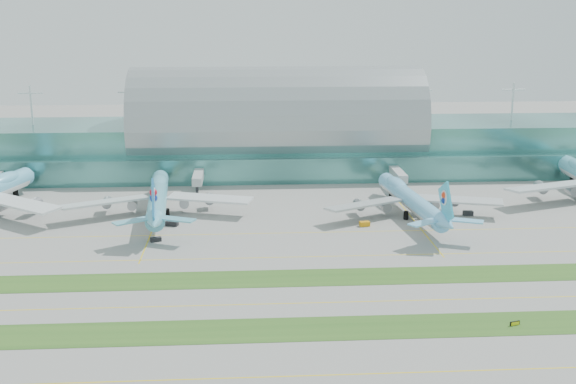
{
  "coord_description": "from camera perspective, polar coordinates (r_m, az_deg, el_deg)",
  "views": [
    {
      "loc": [
        -13.88,
        -168.54,
        65.84
      ],
      "look_at": [
        0.0,
        55.0,
        9.0
      ],
      "focal_mm": 45.0,
      "sensor_mm": 36.0,
      "label": 1
    }
  ],
  "objects": [
    {
      "name": "gse_e",
      "position": [
        226.9,
        6.07,
        -2.52
      ],
      "size": [
        3.35,
        2.26,
        1.48
      ],
      "primitive_type": "cube",
      "rotation": [
        0.0,
        0.0,
        0.17
      ],
      "color": "orange",
      "rests_on": "ground"
    },
    {
      "name": "taxiline_c",
      "position": [
        198.3,
        0.67,
        -5.15
      ],
      "size": [
        420.0,
        0.35,
        0.01
      ],
      "primitive_type": "cube",
      "color": "yellow",
      "rests_on": "ground"
    },
    {
      "name": "airliner_b",
      "position": [
        241.21,
        -10.24,
        -0.35
      ],
      "size": [
        62.45,
        71.12,
        19.56
      ],
      "rotation": [
        0.0,
        0.0,
        0.08
      ],
      "color": "#5BB2C9",
      "rests_on": "ground"
    },
    {
      "name": "grass_strip_far",
      "position": [
        183.32,
        1.03,
        -6.8
      ],
      "size": [
        420.0,
        12.0,
        0.08
      ],
      "primitive_type": "cube",
      "color": "#2D591E",
      "rests_on": "ground"
    },
    {
      "name": "taxiline_b",
      "position": [
        168.55,
        1.47,
        -8.76
      ],
      "size": [
        420.0,
        0.35,
        0.01
      ],
      "primitive_type": "cube",
      "color": "yellow",
      "rests_on": "ground"
    },
    {
      "name": "taxiway_sign_east",
      "position": [
        164.41,
        17.49,
        -9.88
      ],
      "size": [
        2.38,
        0.91,
        1.02
      ],
      "rotation": [
        0.0,
        0.0,
        0.28
      ],
      "color": "black",
      "rests_on": "ground"
    },
    {
      "name": "taxiline_a",
      "position": [
        138.05,
        2.74,
        -14.26
      ],
      "size": [
        420.0,
        0.35,
        0.01
      ],
      "primitive_type": "cube",
      "color": "yellow",
      "rests_on": "ground"
    },
    {
      "name": "grass_strip_near",
      "position": [
        155.8,
        1.93,
        -10.75
      ],
      "size": [
        420.0,
        12.0,
        0.08
      ],
      "primitive_type": "cube",
      "color": "#2D591E",
      "rests_on": "ground"
    },
    {
      "name": "terminal",
      "position": [
        302.1,
        -0.87,
        4.4
      ],
      "size": [
        340.0,
        69.1,
        36.0
      ],
      "color": "#3D7A75",
      "rests_on": "ground"
    },
    {
      "name": "gse_f",
      "position": [
        244.58,
        14.04,
        -1.63
      ],
      "size": [
        3.21,
        1.93,
        1.48
      ],
      "primitive_type": "cube",
      "rotation": [
        0.0,
        0.0,
        0.02
      ],
      "color": "black",
      "rests_on": "ground"
    },
    {
      "name": "gse_d",
      "position": [
        228.94,
        -9.15,
        -2.47
      ],
      "size": [
        4.22,
        3.0,
        1.49
      ],
      "primitive_type": "cube",
      "rotation": [
        0.0,
        0.0,
        -0.27
      ],
      "color": "black",
      "rests_on": "ground"
    },
    {
      "name": "gse_c",
      "position": [
        214.5,
        -10.41,
        -3.71
      ],
      "size": [
        3.53,
        2.51,
        1.22
      ],
      "primitive_type": "cube",
      "rotation": [
        0.0,
        0.0,
        0.34
      ],
      "color": "black",
      "rests_on": "ground"
    },
    {
      "name": "airliner_c",
      "position": [
        239.06,
        9.67,
        -0.51
      ],
      "size": [
        59.81,
        68.23,
        18.77
      ],
      "rotation": [
        0.0,
        0.0,
        0.1
      ],
      "color": "#6DC0F0",
      "rests_on": "ground"
    },
    {
      "name": "ground",
      "position": [
        181.47,
        1.08,
        -7.04
      ],
      "size": [
        700.0,
        700.0,
        0.0
      ],
      "primitive_type": "plane",
      "color": "gray",
      "rests_on": "ground"
    },
    {
      "name": "taxiline_d",
      "position": [
        219.12,
        0.24,
        -3.24
      ],
      "size": [
        420.0,
        0.35,
        0.01
      ],
      "primitive_type": "cube",
      "color": "yellow",
      "rests_on": "ground"
    }
  ]
}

